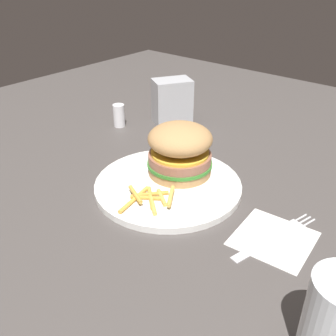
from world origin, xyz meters
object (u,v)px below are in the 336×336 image
napkin (275,237)px  fork (276,235)px  napkin_dispenser (172,101)px  sandwich (180,150)px  fries_pile (149,198)px  plate (168,185)px  salt_shaker (119,115)px

napkin → fork: 0.00m
fork → napkin_dispenser: size_ratio=1.58×
napkin_dispenser → sandwich: bearing=-106.0°
fries_pile → napkin_dispenser: 0.37m
fries_pile → napkin_dispenser: size_ratio=0.98×
napkin → sandwich: bearing=79.0°
plate → napkin_dispenser: size_ratio=2.43×
napkin → fork: fork is taller
plate → sandwich: 0.07m
napkin → plate: bearing=89.7°
napkin → fork: bearing=-13.8°
plate → fork: (0.00, -0.21, -0.00)m
napkin → salt_shaker: 0.51m
plate → napkin_dispenser: bearing=38.4°
fries_pile → salt_shaker: salt_shaker is taller
sandwich → napkin_dispenser: (0.20, 0.18, -0.01)m
salt_shaker → napkin: bearing=-106.0°
fries_pile → napkin_dispenser: bearing=33.9°
plate → salt_shaker: (0.14, 0.27, 0.02)m
fork → sandwich: bearing=79.4°
napkin_dispenser → salt_shaker: napkin_dispenser is taller
sandwich → fork: 0.23m
plate → fork: 0.21m
plate → napkin_dispenser: 0.31m
sandwich → fork: (-0.04, -0.22, -0.06)m
napkin_dispenser → salt_shaker: size_ratio=1.98×
fork → salt_shaker: bearing=74.1°
fries_pile → salt_shaker: size_ratio=1.95×
sandwich → salt_shaker: bearing=70.0°
fries_pile → napkin: 0.21m
sandwich → napkin_dispenser: size_ratio=1.11×
napkin → salt_shaker: salt_shaker is taller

